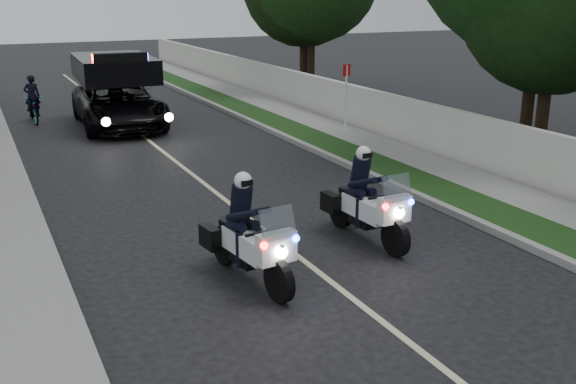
# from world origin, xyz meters

# --- Properties ---
(curb_right) EXTENTS (0.20, 60.00, 0.15)m
(curb_right) POSITION_xyz_m (4.10, 10.00, 0.07)
(curb_right) COLOR gray
(curb_right) RESTS_ON ground
(grass_verge) EXTENTS (1.20, 60.00, 0.16)m
(grass_verge) POSITION_xyz_m (4.80, 10.00, 0.08)
(grass_verge) COLOR #193814
(grass_verge) RESTS_ON ground
(sidewalk_right) EXTENTS (1.40, 60.00, 0.16)m
(sidewalk_right) POSITION_xyz_m (6.10, 10.00, 0.08)
(sidewalk_right) COLOR gray
(sidewalk_right) RESTS_ON ground
(property_wall) EXTENTS (0.22, 60.00, 1.50)m
(property_wall) POSITION_xyz_m (7.10, 10.00, 0.75)
(property_wall) COLOR beige
(property_wall) RESTS_ON ground
(curb_left) EXTENTS (0.20, 60.00, 0.15)m
(curb_left) POSITION_xyz_m (-4.10, 10.00, 0.07)
(curb_left) COLOR gray
(curb_left) RESTS_ON ground
(lane_marking) EXTENTS (0.12, 50.00, 0.01)m
(lane_marking) POSITION_xyz_m (0.00, 10.00, 0.00)
(lane_marking) COLOR #BFB78C
(lane_marking) RESTS_ON ground
(police_moto_left) EXTENTS (1.05, 2.29, 1.88)m
(police_moto_left) POSITION_xyz_m (-1.21, 4.10, 0.00)
(police_moto_left) COLOR silver
(police_moto_left) RESTS_ON ground
(police_moto_right) EXTENTS (0.90, 2.24, 1.87)m
(police_moto_right) POSITION_xyz_m (1.57, 4.88, 0.00)
(police_moto_right) COLOR white
(police_moto_right) RESTS_ON ground
(police_suv) EXTENTS (3.03, 6.05, 2.88)m
(police_suv) POSITION_xyz_m (-0.33, 18.36, 0.00)
(police_suv) COLOR black
(police_suv) RESTS_ON ground
(bicycle) EXTENTS (0.75, 1.93, 0.99)m
(bicycle) POSITION_xyz_m (-3.00, 20.57, 0.00)
(bicycle) COLOR black
(bicycle) RESTS_ON ground
(cyclist) EXTENTS (0.57, 0.40, 1.53)m
(cyclist) POSITION_xyz_m (-3.00, 20.57, 0.00)
(cyclist) COLOR black
(cyclist) RESTS_ON ground
(sign_post) EXTENTS (0.51, 0.51, 2.49)m
(sign_post) POSITION_xyz_m (6.00, 13.23, 0.00)
(sign_post) COLOR red
(sign_post) RESTS_ON ground
(tree_right_b) EXTENTS (9.17, 9.17, 12.45)m
(tree_right_b) POSITION_xyz_m (9.87, 9.18, 0.00)
(tree_right_b) COLOR #1A4316
(tree_right_b) RESTS_ON ground
(tree_right_c) EXTENTS (6.81, 6.81, 8.60)m
(tree_right_c) POSITION_xyz_m (9.66, 8.38, 0.00)
(tree_right_c) COLOR black
(tree_right_c) RESTS_ON ground
(tree_right_d) EXTENTS (7.40, 7.40, 10.46)m
(tree_right_d) POSITION_xyz_m (9.77, 22.94, 0.00)
(tree_right_d) COLOR #1C4216
(tree_right_d) RESTS_ON ground
(tree_right_e) EXTENTS (6.06, 6.06, 9.57)m
(tree_right_e) POSITION_xyz_m (9.58, 23.36, 0.00)
(tree_right_e) COLOR black
(tree_right_e) RESTS_ON ground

